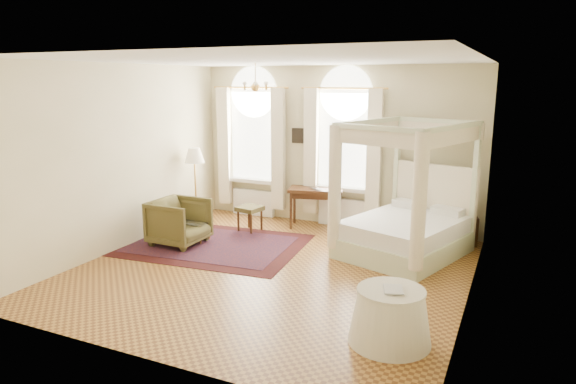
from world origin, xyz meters
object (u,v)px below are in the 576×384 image
object	(u,v)px
canopy_bed	(404,225)
side_table	(390,316)
armchair	(179,222)
coffee_table	(194,224)
nightstand	(466,230)
stool	(250,211)
writing_desk	(316,194)
floor_lamp	(194,159)

from	to	relation	value
canopy_bed	side_table	distance (m)	3.21
armchair	coffee_table	bearing A→B (deg)	-23.27
nightstand	stool	size ratio (longest dim) A/B	1.04
stool	canopy_bed	bearing A→B (deg)	-2.52
coffee_table	side_table	bearing A→B (deg)	-27.80
writing_desk	stool	bearing A→B (deg)	-143.81
writing_desk	armchair	bearing A→B (deg)	-131.78
canopy_bed	floor_lamp	distance (m)	4.54
floor_lamp	side_table	world-z (taller)	floor_lamp
nightstand	writing_desk	distance (m)	3.01
writing_desk	armchair	world-z (taller)	armchair
writing_desk	stool	distance (m)	1.41
writing_desk	floor_lamp	world-z (taller)	floor_lamp
canopy_bed	side_table	size ratio (longest dim) A/B	2.64
stool	side_table	xyz separation A→B (m)	(3.68, -3.30, -0.10)
armchair	canopy_bed	bearing A→B (deg)	-72.67
writing_desk	floor_lamp	size ratio (longest dim) A/B	0.75
coffee_table	floor_lamp	size ratio (longest dim) A/B	0.33
armchair	side_table	size ratio (longest dim) A/B	0.97
canopy_bed	side_table	world-z (taller)	canopy_bed
nightstand	canopy_bed	bearing A→B (deg)	-131.96
nightstand	coffee_table	distance (m)	5.11
nightstand	writing_desk	world-z (taller)	writing_desk
nightstand	armchair	bearing A→B (deg)	-155.54
nightstand	stool	bearing A→B (deg)	-167.44
stool	writing_desk	bearing A→B (deg)	36.19
stool	armchair	bearing A→B (deg)	-120.84
writing_desk	coffee_table	distance (m)	2.57
nightstand	coffee_table	world-z (taller)	nightstand
writing_desk	side_table	world-z (taller)	writing_desk
writing_desk	coffee_table	bearing A→B (deg)	-133.94
coffee_table	canopy_bed	bearing A→B (deg)	13.00
nightstand	side_table	bearing A→B (deg)	-95.54
canopy_bed	writing_desk	distance (m)	2.25
stool	nightstand	bearing A→B (deg)	12.56
coffee_table	side_table	distance (m)	4.89
coffee_table	floor_lamp	world-z (taller)	floor_lamp
armchair	side_table	distance (m)	4.88
canopy_bed	nightstand	distance (m)	1.43
coffee_table	floor_lamp	xyz separation A→B (m)	(-0.67, 1.04, 1.05)
canopy_bed	side_table	xyz separation A→B (m)	(0.54, -3.16, -0.20)
canopy_bed	armchair	bearing A→B (deg)	-163.48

